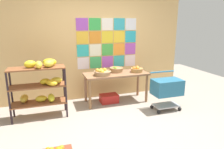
{
  "coord_description": "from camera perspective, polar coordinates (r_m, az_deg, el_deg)",
  "views": [
    {
      "loc": [
        -1.17,
        -3.17,
        1.85
      ],
      "look_at": [
        0.15,
        0.83,
        0.79
      ],
      "focal_mm": 33.17,
      "sensor_mm": 36.0,
      "label": 1
    }
  ],
  "objects": [
    {
      "name": "fruit_basket_centre",
      "position": [
        4.97,
        6.86,
        1.39
      ],
      "size": [
        0.29,
        0.29,
        0.15
      ],
      "color": "#AE8449",
      "rests_on": "display_table"
    },
    {
      "name": "fruit_basket_right",
      "position": [
        4.94,
        1.18,
        1.42
      ],
      "size": [
        0.33,
        0.33,
        0.14
      ],
      "color": "#A3784E",
      "rests_on": "display_table"
    },
    {
      "name": "display_table",
      "position": [
        4.86,
        1.12,
        -0.7
      ],
      "size": [
        1.49,
        0.6,
        0.71
      ],
      "color": "#8D6142",
      "rests_on": "ground"
    },
    {
      "name": "fruit_basket_back_right",
      "position": [
        4.63,
        -2.71,
        0.58
      ],
      "size": [
        0.39,
        0.39,
        0.15
      ],
      "color": "#A47C55",
      "rests_on": "display_table"
    },
    {
      "name": "banana_shelf_unit",
      "position": [
        4.27,
        -18.89,
        -2.16
      ],
      "size": [
        1.06,
        0.51,
        1.17
      ],
      "color": "black",
      "rests_on": "ground"
    },
    {
      "name": "back_wall_with_art",
      "position": [
        5.08,
        -4.9,
        9.96
      ],
      "size": [
        4.59,
        0.07,
        2.99
      ],
      "color": "#DDAF6C",
      "rests_on": "ground"
    },
    {
      "name": "ground",
      "position": [
        3.85,
        1.8,
        -14.65
      ],
      "size": [
        9.45,
        9.45,
        0.0
      ],
      "primitive_type": "plane",
      "color": "gray"
    },
    {
      "name": "shopping_cart",
      "position": [
        4.59,
        14.89,
        -3.77
      ],
      "size": [
        0.62,
        0.43,
        0.82
      ],
      "rotation": [
        0.0,
        0.0,
        -0.24
      ],
      "color": "black",
      "rests_on": "ground"
    },
    {
      "name": "produce_crate_under_table",
      "position": [
        4.96,
        -0.8,
        -6.61
      ],
      "size": [
        0.42,
        0.28,
        0.2
      ],
      "primitive_type": "cube",
      "color": "#B3211C",
      "rests_on": "ground"
    }
  ]
}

